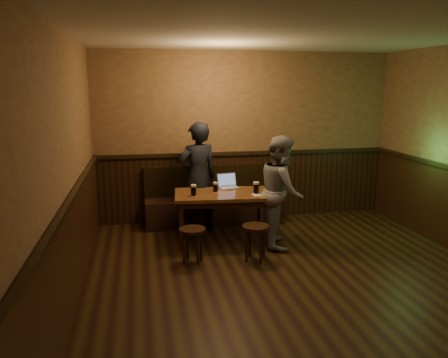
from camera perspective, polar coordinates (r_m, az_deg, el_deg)
name	(u,v)px	position (r m, az deg, el deg)	size (l,w,h in m)	color
room	(307,184)	(4.79, 10.81, -0.63)	(5.04, 6.04, 2.84)	black
bench	(213,205)	(7.22, -1.50, -3.41)	(2.20, 0.50, 0.95)	black
pub_table	(223,199)	(6.31, -0.19, -2.66)	(1.43, 0.90, 0.73)	#502F17
stool_left	(192,235)	(5.64, -4.14, -7.34)	(0.44, 0.44, 0.46)	black
stool_right	(256,233)	(5.70, 4.14, -7.00)	(0.44, 0.44, 0.47)	black
pint_left	(194,190)	(6.11, -4.00, -1.45)	(0.10, 0.10, 0.16)	#AA1424
pint_mid	(216,187)	(6.32, -1.11, -1.07)	(0.09, 0.09, 0.14)	#AA1424
pint_right	(256,188)	(6.24, 4.22, -1.13)	(0.11, 0.11, 0.17)	#AA1424
laptop	(228,184)	(6.59, 0.53, -0.67)	(0.34, 0.29, 0.21)	silver
menu	(260,195)	(6.18, 4.75, -2.07)	(0.22, 0.15, 0.00)	silver
person_suit	(198,178)	(6.70, -3.42, 0.17)	(0.63, 0.41, 1.72)	black
person_grey	(281,191)	(6.19, 7.52, -1.58)	(0.76, 0.60, 1.57)	gray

